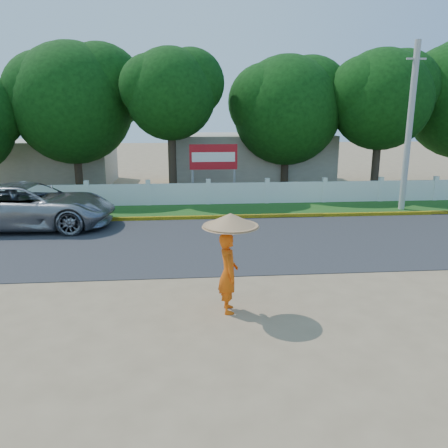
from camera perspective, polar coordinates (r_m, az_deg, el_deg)
The scene contains 12 objects.
ground at distance 11.51m, azimuth 0.87°, elevation -8.74°, with size 120.00×120.00×0.00m, color #9E8460.
road at distance 15.73m, azimuth -0.78°, elevation -2.33°, with size 60.00×7.00×0.02m, color #38383A.
grass_verge at distance 20.81m, azimuth -1.84°, elevation 1.80°, with size 60.00×3.50×0.03m, color #2D601E.
curb at distance 19.14m, azimuth -1.56°, elevation 0.89°, with size 40.00×0.18×0.16m, color yellow.
fence at distance 22.12m, azimuth -2.06°, elevation 3.95°, with size 40.00×0.10×1.10m, color silver.
building_near at distance 28.98m, azimuth 3.22°, elevation 8.48°, with size 10.00×6.00×3.20m, color #B7AD99.
building_far at distance 31.01m, azimuth -21.82°, elevation 7.50°, with size 8.00×5.00×2.80m, color #B7AD99.
utility_pole at distance 22.25m, azimuth 23.04°, elevation 11.41°, with size 0.28×0.28×7.65m, color #9C9C99.
vehicle at distance 19.10m, azimuth -23.95°, elevation 2.18°, with size 3.02×6.55×1.82m, color gray.
monk_with_parasol at distance 9.88m, azimuth 0.70°, elevation -3.21°, with size 1.29×1.29×2.35m.
billboard at distance 23.00m, azimuth -1.39°, elevation 8.36°, with size 2.50×0.13×2.95m.
tree_row at distance 25.36m, azimuth 4.72°, elevation 15.27°, with size 34.11×7.59×8.84m.
Camera 1 is at (-1.08, -10.54, 4.49)m, focal length 35.00 mm.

